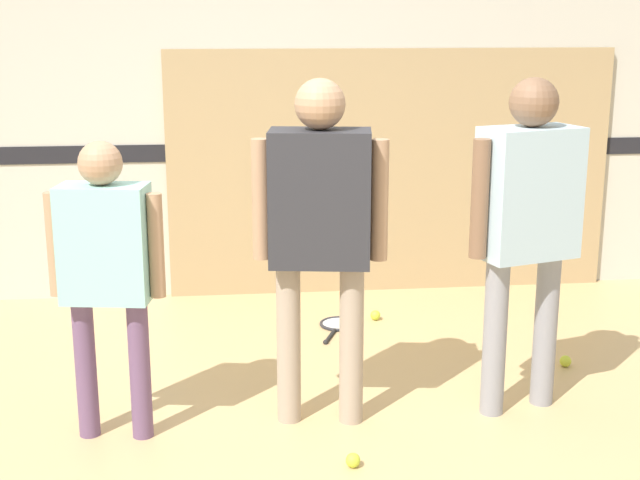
{
  "coord_description": "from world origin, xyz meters",
  "views": [
    {
      "loc": [
        -0.25,
        -3.83,
        1.95
      ],
      "look_at": [
        0.19,
        0.22,
        0.92
      ],
      "focal_mm": 50.0,
      "sensor_mm": 36.0,
      "label": 1
    }
  ],
  "objects_px": {
    "person_student_left": "(106,259)",
    "tennis_ball_near_instructor": "(353,460)",
    "tennis_ball_stray_left": "(565,361)",
    "person_instructor": "(320,216)",
    "racket_spare_on_floor": "(339,325)",
    "person_student_right": "(528,210)",
    "tennis_ball_by_spare_racket": "(375,315)"
  },
  "relations": [
    {
      "from": "racket_spare_on_floor",
      "to": "tennis_ball_near_instructor",
      "type": "height_order",
      "value": "tennis_ball_near_instructor"
    },
    {
      "from": "person_instructor",
      "to": "person_student_right",
      "type": "height_order",
      "value": "person_instructor"
    },
    {
      "from": "racket_spare_on_floor",
      "to": "person_instructor",
      "type": "bearing_deg",
      "value": 10.38
    },
    {
      "from": "racket_spare_on_floor",
      "to": "tennis_ball_by_spare_racket",
      "type": "distance_m",
      "value": 0.28
    },
    {
      "from": "tennis_ball_near_instructor",
      "to": "tennis_ball_by_spare_racket",
      "type": "relative_size",
      "value": 1.0
    },
    {
      "from": "racket_spare_on_floor",
      "to": "tennis_ball_by_spare_racket",
      "type": "bearing_deg",
      "value": 132.79
    },
    {
      "from": "tennis_ball_by_spare_racket",
      "to": "person_instructor",
      "type": "bearing_deg",
      "value": -110.04
    },
    {
      "from": "person_instructor",
      "to": "tennis_ball_near_instructor",
      "type": "height_order",
      "value": "person_instructor"
    },
    {
      "from": "person_student_right",
      "to": "tennis_ball_by_spare_racket",
      "type": "bearing_deg",
      "value": -87.4
    },
    {
      "from": "tennis_ball_stray_left",
      "to": "tennis_ball_near_instructor",
      "type": "bearing_deg",
      "value": -143.44
    },
    {
      "from": "person_student_right",
      "to": "tennis_ball_stray_left",
      "type": "xyz_separation_m",
      "value": [
        0.45,
        0.5,
        -1.0
      ]
    },
    {
      "from": "person_instructor",
      "to": "person_student_left",
      "type": "bearing_deg",
      "value": -168.12
    },
    {
      "from": "person_instructor",
      "to": "tennis_ball_near_instructor",
      "type": "bearing_deg",
      "value": -70.67
    },
    {
      "from": "person_student_right",
      "to": "tennis_ball_near_instructor",
      "type": "height_order",
      "value": "person_student_right"
    },
    {
      "from": "person_student_left",
      "to": "racket_spare_on_floor",
      "type": "relative_size",
      "value": 2.77
    },
    {
      "from": "tennis_ball_near_instructor",
      "to": "tennis_ball_by_spare_racket",
      "type": "distance_m",
      "value": 1.98
    },
    {
      "from": "person_instructor",
      "to": "person_student_left",
      "type": "distance_m",
      "value": 1.0
    },
    {
      "from": "person_student_left",
      "to": "tennis_ball_stray_left",
      "type": "xyz_separation_m",
      "value": [
        2.46,
        0.59,
        -0.84
      ]
    },
    {
      "from": "tennis_ball_near_instructor",
      "to": "tennis_ball_stray_left",
      "type": "bearing_deg",
      "value": 36.56
    },
    {
      "from": "person_student_left",
      "to": "person_student_right",
      "type": "distance_m",
      "value": 2.01
    },
    {
      "from": "person_student_left",
      "to": "tennis_ball_by_spare_racket",
      "type": "xyz_separation_m",
      "value": [
        1.51,
        1.5,
        -0.84
      ]
    },
    {
      "from": "person_student_left",
      "to": "tennis_ball_near_instructor",
      "type": "bearing_deg",
      "value": -12.59
    },
    {
      "from": "person_student_right",
      "to": "tennis_ball_by_spare_racket",
      "type": "relative_size",
      "value": 25.32
    },
    {
      "from": "tennis_ball_by_spare_racket",
      "to": "person_student_right",
      "type": "bearing_deg",
      "value": -70.79
    },
    {
      "from": "racket_spare_on_floor",
      "to": "tennis_ball_near_instructor",
      "type": "bearing_deg",
      "value": 16.24
    },
    {
      "from": "person_student_right",
      "to": "person_student_left",
      "type": "bearing_deg",
      "value": -13.98
    },
    {
      "from": "person_instructor",
      "to": "tennis_ball_by_spare_racket",
      "type": "height_order",
      "value": "person_instructor"
    },
    {
      "from": "person_student_left",
      "to": "tennis_ball_near_instructor",
      "type": "relative_size",
      "value": 21.44
    },
    {
      "from": "person_instructor",
      "to": "tennis_ball_by_spare_racket",
      "type": "xyz_separation_m",
      "value": [
        0.53,
        1.44,
        -1.0
      ]
    },
    {
      "from": "person_instructor",
      "to": "tennis_ball_stray_left",
      "type": "distance_m",
      "value": 1.86
    },
    {
      "from": "person_student_left",
      "to": "tennis_ball_near_instructor",
      "type": "distance_m",
      "value": 1.44
    },
    {
      "from": "tennis_ball_by_spare_racket",
      "to": "tennis_ball_stray_left",
      "type": "bearing_deg",
      "value": -43.92
    }
  ]
}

